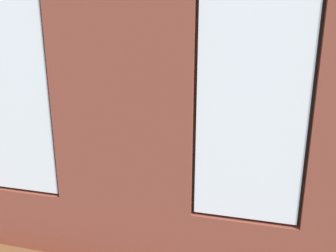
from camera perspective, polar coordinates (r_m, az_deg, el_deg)
The scene contains 19 objects.
ground_plane at distance 6.00m, azimuth 2.06°, elevation -7.99°, with size 7.23×5.97×0.10m, color brown.
brick_wall_with_windows at distance 3.12m, azimuth -8.12°, elevation 0.74°, with size 6.63×0.30×3.17m.
white_wall_right at distance 6.87m, azimuth -26.08°, elevation 7.59°, with size 0.10×4.97×3.17m, color silver.
couch_by_window at distance 4.28m, azimuth -9.44°, elevation -12.67°, with size 2.06×0.87×0.80m.
coffee_table at distance 5.81m, azimuth -1.98°, elevation -4.17°, with size 1.57×0.86×0.44m.
cup_ceramic at distance 5.78m, azimuth -1.98°, elevation -3.26°, with size 0.08×0.08×0.10m, color #4C4C51.
table_plant_small at distance 5.80m, azimuth 2.53°, elevation -2.58°, with size 0.13×0.13×0.20m.
remote_silver at distance 5.82m, azimuth -6.80°, elevation -3.62°, with size 0.05×0.17×0.02m, color #B2B2B7.
remote_gray at distance 5.64m, azimuth -1.21°, elevation -4.13°, with size 0.05×0.17×0.02m, color #59595B.
remote_black at distance 5.94m, azimuth -3.50°, elevation -3.14°, with size 0.05×0.17×0.02m, color black.
media_console at distance 7.30m, azimuth -20.74°, elevation -2.00°, with size 1.07×0.42×0.55m, color black.
tv_flatscreen at distance 7.15m, azimuth -21.22°, elevation 3.15°, with size 1.18×0.20×0.78m.
papasan_chair at distance 7.65m, azimuth 3.16°, elevation 0.89°, with size 1.00×1.00×0.66m.
potted_plant_mid_room_small at distance 6.65m, azimuth 8.73°, elevation -2.56°, with size 0.27×0.27×0.47m.
potted_plant_corner_near_left at distance 7.75m, azimuth 25.88°, elevation -0.05°, with size 0.71×0.73×1.00m.
potted_plant_near_tv at distance 6.09m, azimuth -22.17°, elevation -0.52°, with size 0.77×0.77×1.20m.
potted_plant_between_couches at distance 3.83m, azimuth 11.84°, elevation -9.11°, with size 0.95×1.06×1.38m.
potted_plant_foreground_right at distance 8.42m, azimuth -12.90°, elevation 4.11°, with size 0.90×0.87×1.22m.
potted_plant_by_left_couch at distance 6.51m, azimuth 22.95°, elevation -4.49°, with size 0.19×0.19×0.40m.
Camera 1 is at (-1.18, 5.39, 2.31)m, focal length 35.00 mm.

